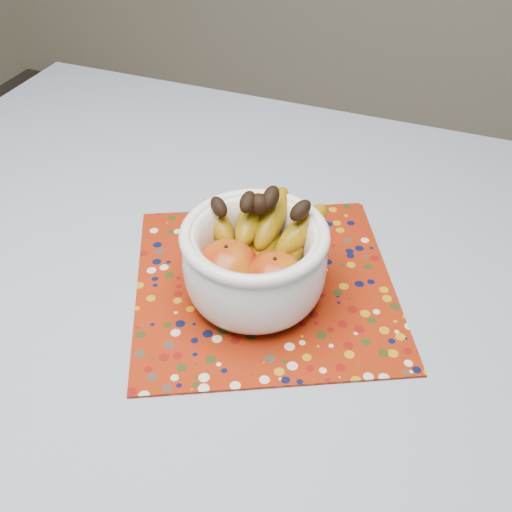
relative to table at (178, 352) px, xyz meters
The scene contains 4 objects.
table is the anchor object (origin of this frame).
tablecloth 0.08m from the table, ahead, with size 1.32×1.32×0.01m, color slate.
placemat 0.16m from the table, 43.89° to the left, with size 0.37×0.37×0.00m, color maroon.
fruit_bowl 0.20m from the table, 39.41° to the left, with size 0.24×0.21×0.15m.
Camera 1 is at (0.32, -0.50, 1.35)m, focal length 42.00 mm.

